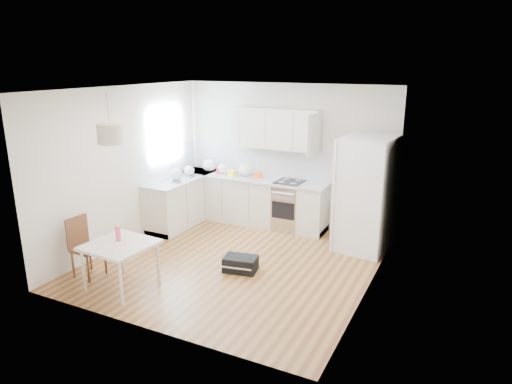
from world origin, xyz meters
TOP-DOWN VIEW (x-y plane):
  - floor at (0.00, 0.00)m, footprint 4.20×4.20m
  - ceiling at (0.00, 0.00)m, footprint 4.20×4.20m
  - wall_back at (0.00, 2.10)m, footprint 4.20×0.00m
  - wall_left at (-2.10, 0.00)m, footprint 0.00×4.20m
  - wall_right at (2.10, 0.00)m, footprint 0.00×4.20m
  - window_glassblock at (-2.09, 1.15)m, footprint 0.02×1.00m
  - cabinets_back at (-0.60, 1.80)m, footprint 3.00×0.60m
  - cabinets_left at (-1.80, 1.20)m, footprint 0.60×1.80m
  - counter_back at (-0.60, 1.80)m, footprint 3.02×0.64m
  - counter_left at (-1.80, 1.20)m, footprint 0.64×1.82m
  - backsplash_back at (-0.60, 2.09)m, footprint 3.00×0.01m
  - backsplash_left at (-2.09, 1.20)m, footprint 0.01×1.80m
  - upper_cabinets at (-0.15, 1.94)m, footprint 1.70×0.32m
  - range_oven at (0.20, 1.80)m, footprint 0.50×0.61m
  - sink at (-1.80, 1.15)m, footprint 0.50×0.80m
  - refrigerator at (1.71, 1.51)m, footprint 1.00×1.05m
  - dining_table at (-1.01, -1.43)m, footprint 0.90×0.90m
  - dining_chair at (-1.70, -1.36)m, footprint 0.40×0.40m
  - drink_bottle at (-1.10, -1.34)m, footprint 0.08×0.08m
  - gym_bag at (0.23, -0.22)m, footprint 0.54×0.41m
  - pendant_lamp at (-1.01, -1.42)m, footprint 0.41×0.41m
  - grocery_bag_a at (-1.60, 1.88)m, footprint 0.28×0.24m
  - grocery_bag_b at (-1.24, 1.83)m, footprint 0.23×0.20m
  - grocery_bag_c at (-0.76, 1.85)m, footprint 0.28×0.24m
  - grocery_bag_d at (-1.79, 1.43)m, footprint 0.21×0.18m
  - grocery_bag_e at (-1.78, 0.99)m, footprint 0.26×0.22m
  - snack_orange at (-0.46, 1.82)m, footprint 0.17×0.12m
  - snack_yellow at (-0.99, 1.74)m, footprint 0.19×0.15m
  - snack_red at (-1.30, 1.82)m, footprint 0.19×0.16m

SIDE VIEW (x-z plane):
  - floor at x=0.00m, z-range 0.00..0.00m
  - gym_bag at x=0.23m, z-range 0.00..0.23m
  - cabinets_back at x=-0.60m, z-range 0.00..0.88m
  - cabinets_left at x=-1.80m, z-range 0.00..0.88m
  - range_oven at x=0.20m, z-range 0.00..0.88m
  - dining_chair at x=-1.70m, z-range 0.00..0.90m
  - dining_table at x=-1.01m, z-range 0.26..0.93m
  - drink_bottle at x=-1.10m, z-range 0.67..0.91m
  - counter_back at x=-0.60m, z-range 0.88..0.92m
  - counter_left at x=-1.80m, z-range 0.88..0.92m
  - sink at x=-1.80m, z-range 0.84..0.99m
  - refrigerator at x=1.71m, z-range 0.00..1.92m
  - snack_orange at x=-0.46m, z-range 0.92..1.03m
  - snack_red at x=-1.30m, z-range 0.92..1.03m
  - snack_yellow at x=-0.99m, z-range 0.92..1.03m
  - grocery_bag_d at x=-1.79m, z-range 0.92..1.11m
  - grocery_bag_b at x=-1.24m, z-range 0.92..1.13m
  - grocery_bag_e at x=-1.78m, z-range 0.92..1.15m
  - grocery_bag_c at x=-0.76m, z-range 0.92..1.17m
  - grocery_bag_a at x=-1.60m, z-range 0.92..1.17m
  - backsplash_back at x=-0.60m, z-range 0.92..1.50m
  - backsplash_left at x=-2.09m, z-range 0.92..1.50m
  - wall_back at x=0.00m, z-range -0.75..3.45m
  - wall_left at x=-2.10m, z-range -0.75..3.45m
  - wall_right at x=2.10m, z-range -0.75..3.45m
  - window_glassblock at x=-2.09m, z-range 1.25..2.25m
  - upper_cabinets at x=-0.15m, z-range 1.50..2.25m
  - pendant_lamp at x=-1.01m, z-range 2.05..2.31m
  - ceiling at x=0.00m, z-range 2.70..2.70m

